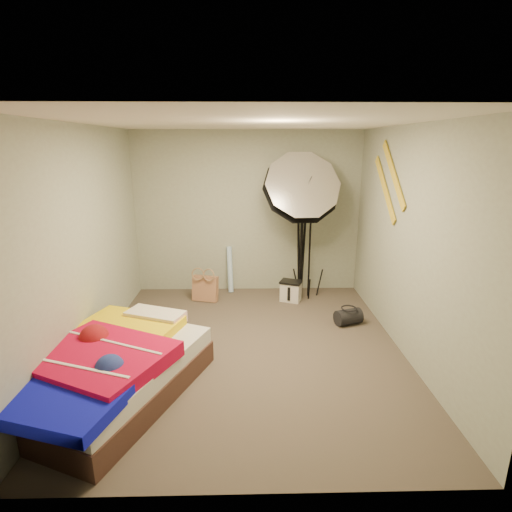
{
  "coord_description": "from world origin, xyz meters",
  "views": [
    {
      "loc": [
        -0.01,
        -4.17,
        2.29
      ],
      "look_at": [
        0.1,
        0.6,
        0.95
      ],
      "focal_mm": 28.0,
      "sensor_mm": 36.0,
      "label": 1
    }
  ],
  "objects_px": {
    "wrapping_roll": "(230,269)",
    "camera_case": "(291,292)",
    "camera_tripod": "(301,245)",
    "photo_umbrella": "(301,190)",
    "bed": "(109,369)",
    "tote_bag": "(205,288)",
    "duffel_bag": "(348,317)"
  },
  "relations": [
    {
      "from": "wrapping_roll",
      "to": "camera_case",
      "type": "height_order",
      "value": "wrapping_roll"
    },
    {
      "from": "camera_case",
      "to": "camera_tripod",
      "type": "height_order",
      "value": "camera_tripod"
    },
    {
      "from": "camera_case",
      "to": "photo_umbrella",
      "type": "bearing_deg",
      "value": 44.7
    },
    {
      "from": "photo_umbrella",
      "to": "wrapping_roll",
      "type": "bearing_deg",
      "value": 159.63
    },
    {
      "from": "bed",
      "to": "photo_umbrella",
      "type": "distance_m",
      "value": 3.43
    },
    {
      "from": "tote_bag",
      "to": "camera_case",
      "type": "distance_m",
      "value": 1.29
    },
    {
      "from": "tote_bag",
      "to": "camera_case",
      "type": "height_order",
      "value": "tote_bag"
    },
    {
      "from": "tote_bag",
      "to": "photo_umbrella",
      "type": "xyz_separation_m",
      "value": [
        1.4,
        0.01,
        1.48
      ]
    },
    {
      "from": "bed",
      "to": "camera_tripod",
      "type": "xyz_separation_m",
      "value": [
        2.13,
        2.53,
        0.55
      ]
    },
    {
      "from": "tote_bag",
      "to": "photo_umbrella",
      "type": "bearing_deg",
      "value": 16.14
    },
    {
      "from": "wrapping_roll",
      "to": "camera_tripod",
      "type": "xyz_separation_m",
      "value": [
        1.1,
        -0.21,
        0.45
      ]
    },
    {
      "from": "tote_bag",
      "to": "duffel_bag",
      "type": "height_order",
      "value": "tote_bag"
    },
    {
      "from": "wrapping_roll",
      "to": "bed",
      "type": "bearing_deg",
      "value": -110.52
    },
    {
      "from": "bed",
      "to": "camera_tripod",
      "type": "bearing_deg",
      "value": 50.01
    },
    {
      "from": "bed",
      "to": "duffel_bag",
      "type": "bearing_deg",
      "value": 29.19
    },
    {
      "from": "bed",
      "to": "camera_tripod",
      "type": "distance_m",
      "value": 3.35
    },
    {
      "from": "camera_case",
      "to": "duffel_bag",
      "type": "height_order",
      "value": "camera_case"
    },
    {
      "from": "photo_umbrella",
      "to": "camera_tripod",
      "type": "height_order",
      "value": "photo_umbrella"
    },
    {
      "from": "camera_tripod",
      "to": "wrapping_roll",
      "type": "bearing_deg",
      "value": 169.4
    },
    {
      "from": "tote_bag",
      "to": "bed",
      "type": "relative_size",
      "value": 0.17
    },
    {
      "from": "camera_case",
      "to": "duffel_bag",
      "type": "distance_m",
      "value": 1.07
    },
    {
      "from": "camera_tripod",
      "to": "photo_umbrella",
      "type": "bearing_deg",
      "value": -107.35
    },
    {
      "from": "duffel_bag",
      "to": "bed",
      "type": "bearing_deg",
      "value": -170.28
    },
    {
      "from": "duffel_bag",
      "to": "camera_tripod",
      "type": "bearing_deg",
      "value": 95.65
    },
    {
      "from": "tote_bag",
      "to": "wrapping_roll",
      "type": "bearing_deg",
      "value": 63.37
    },
    {
      "from": "duffel_bag",
      "to": "photo_umbrella",
      "type": "height_order",
      "value": "photo_umbrella"
    },
    {
      "from": "duffel_bag",
      "to": "camera_tripod",
      "type": "height_order",
      "value": "camera_tripod"
    },
    {
      "from": "wrapping_roll",
      "to": "camera_tripod",
      "type": "relative_size",
      "value": 0.51
    },
    {
      "from": "duffel_bag",
      "to": "tote_bag",
      "type": "bearing_deg",
      "value": 136.39
    },
    {
      "from": "bed",
      "to": "photo_umbrella",
      "type": "height_order",
      "value": "photo_umbrella"
    },
    {
      "from": "camera_case",
      "to": "tote_bag",
      "type": "bearing_deg",
      "value": -160.21
    },
    {
      "from": "photo_umbrella",
      "to": "camera_tripod",
      "type": "relative_size",
      "value": 1.63
    }
  ]
}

